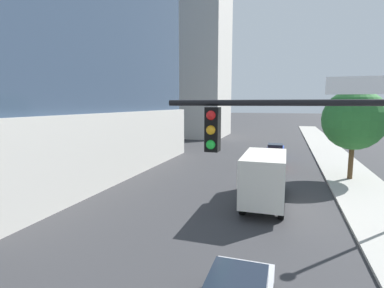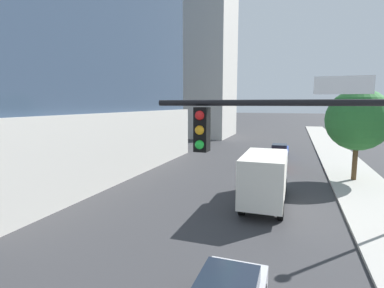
{
  "view_description": "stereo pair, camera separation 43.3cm",
  "coord_description": "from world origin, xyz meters",
  "px_view_note": "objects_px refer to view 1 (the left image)",
  "views": [
    {
      "loc": [
        3.51,
        -1.88,
        5.86
      ],
      "look_at": [
        -1.69,
        14.34,
        3.55
      ],
      "focal_mm": 27.61,
      "sensor_mm": 36.0,
      "label": 1
    },
    {
      "loc": [
        3.92,
        -1.74,
        5.86
      ],
      "look_at": [
        -1.69,
        14.34,
        3.55
      ],
      "focal_mm": 27.61,
      "sensor_mm": 36.0,
      "label": 2
    }
  ],
  "objects_px": {
    "box_truck": "(265,175)",
    "car_red": "(273,161)",
    "construction_building": "(184,47)",
    "traffic_light_pole": "(348,167)",
    "car_blue": "(275,150)",
    "street_tree": "(354,120)"
  },
  "relations": [
    {
      "from": "traffic_light_pole",
      "to": "box_truck",
      "type": "xyz_separation_m",
      "value": [
        -2.34,
        10.54,
        -2.76
      ]
    },
    {
      "from": "car_blue",
      "to": "car_red",
      "type": "distance_m",
      "value": 6.26
    },
    {
      "from": "traffic_light_pole",
      "to": "car_red",
      "type": "xyz_separation_m",
      "value": [
        -2.34,
        21.11,
        -3.87
      ]
    },
    {
      "from": "traffic_light_pole",
      "to": "construction_building",
      "type": "bearing_deg",
      "value": 113.2
    },
    {
      "from": "construction_building",
      "to": "box_truck",
      "type": "xyz_separation_m",
      "value": [
        17.16,
        -34.96,
        -14.37
      ]
    },
    {
      "from": "car_blue",
      "to": "construction_building",
      "type": "bearing_deg",
      "value": 133.42
    },
    {
      "from": "box_truck",
      "to": "construction_building",
      "type": "bearing_deg",
      "value": 116.15
    },
    {
      "from": "construction_building",
      "to": "box_truck",
      "type": "bearing_deg",
      "value": -63.85
    },
    {
      "from": "construction_building",
      "to": "car_red",
      "type": "relative_size",
      "value": 8.7
    },
    {
      "from": "traffic_light_pole",
      "to": "street_tree",
      "type": "relative_size",
      "value": 0.93
    },
    {
      "from": "street_tree",
      "to": "car_blue",
      "type": "height_order",
      "value": "street_tree"
    },
    {
      "from": "traffic_light_pole",
      "to": "car_blue",
      "type": "height_order",
      "value": "traffic_light_pole"
    },
    {
      "from": "construction_building",
      "to": "box_truck",
      "type": "distance_m",
      "value": 41.52
    },
    {
      "from": "street_tree",
      "to": "box_truck",
      "type": "relative_size",
      "value": 1.01
    },
    {
      "from": "car_blue",
      "to": "box_truck",
      "type": "height_order",
      "value": "box_truck"
    },
    {
      "from": "street_tree",
      "to": "car_blue",
      "type": "bearing_deg",
      "value": 122.4
    },
    {
      "from": "street_tree",
      "to": "box_truck",
      "type": "bearing_deg",
      "value": -127.95
    },
    {
      "from": "box_truck",
      "to": "car_red",
      "type": "bearing_deg",
      "value": 90.0
    },
    {
      "from": "construction_building",
      "to": "car_blue",
      "type": "relative_size",
      "value": 9.49
    },
    {
      "from": "traffic_light_pole",
      "to": "car_red",
      "type": "relative_size",
      "value": 1.45
    },
    {
      "from": "construction_building",
      "to": "box_truck",
      "type": "relative_size",
      "value": 5.64
    },
    {
      "from": "car_blue",
      "to": "traffic_light_pole",
      "type": "bearing_deg",
      "value": -85.11
    }
  ]
}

